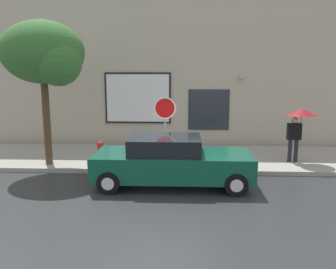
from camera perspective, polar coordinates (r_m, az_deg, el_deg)
name	(u,v)px	position (r m, az deg, el deg)	size (l,w,h in m)	color
ground_plane	(166,184)	(10.42, -0.37, -8.27)	(60.00, 60.00, 0.00)	#282B2D
sidewalk	(170,158)	(13.28, 0.31, -3.87)	(20.00, 4.00, 0.15)	gray
building_facade	(172,69)	(15.38, 0.67, 10.87)	(20.00, 0.67, 7.00)	#B2A893
parked_car	(171,161)	(10.15, 0.55, -4.52)	(4.60, 1.92, 1.47)	#0F4C38
fire_hydrant	(101,153)	(12.22, -11.14, -3.03)	(0.30, 0.44, 0.81)	red
pedestrian_with_umbrella	(299,119)	(12.91, 21.04, 2.42)	(1.09, 1.09, 1.91)	black
street_tree	(46,55)	(12.31, -19.73, 12.37)	(2.80, 2.38, 4.89)	#4C3823
stop_sign	(165,117)	(11.80, -0.51, 2.92)	(0.76, 0.10, 2.35)	gray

